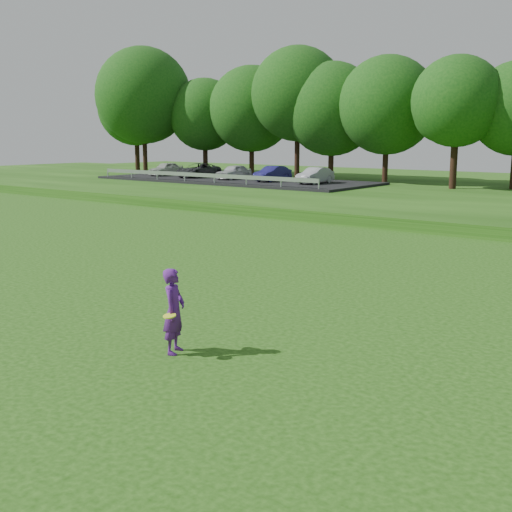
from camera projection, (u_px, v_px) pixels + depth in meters
The scene contains 4 objects.
ground at pixel (108, 348), 13.43m from camera, with size 140.00×140.00×0.00m, color #19400C.
walking_path at pixel (458, 233), 28.96m from camera, with size 130.00×1.60×0.04m, color gray.
parking_lot at pixel (229, 176), 53.35m from camera, with size 24.00×9.00×1.38m.
woman at pixel (174, 311), 12.96m from camera, with size 0.65×0.82×1.76m.
Camera 1 is at (10.32, -8.24, 4.38)m, focal length 45.00 mm.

